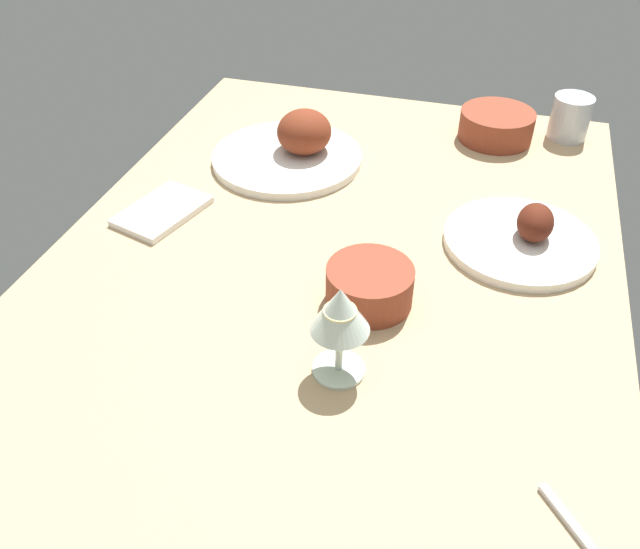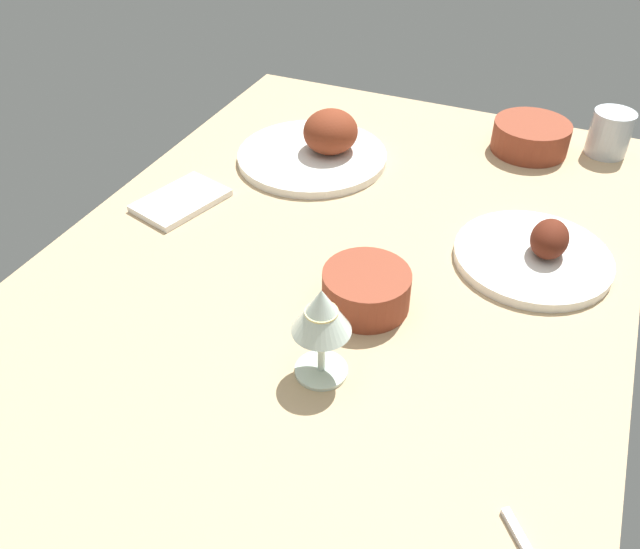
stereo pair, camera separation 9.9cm
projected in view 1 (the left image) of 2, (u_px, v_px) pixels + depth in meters
dining_table at (320, 295)px, 101.31cm from camera, size 140.00×90.00×4.00cm
plate_near_viewer at (523, 238)px, 106.99cm from camera, size 24.64×24.64×7.23cm
plate_far_side at (294, 147)px, 128.49cm from camera, size 29.31×29.31×9.67cm
bowl_pasta at (370, 284)px, 95.15cm from camera, size 12.79×12.79×5.90cm
bowl_sauce at (496, 124)px, 135.11cm from camera, size 15.10×15.10×5.95cm
wine_glass at (340, 315)px, 80.12cm from camera, size 7.60×7.60×14.00cm
water_tumbler at (570, 117)px, 134.91cm from camera, size 7.98×7.98×8.83cm
folded_napkin at (162, 211)px, 114.75cm from camera, size 17.88×14.29×1.20cm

